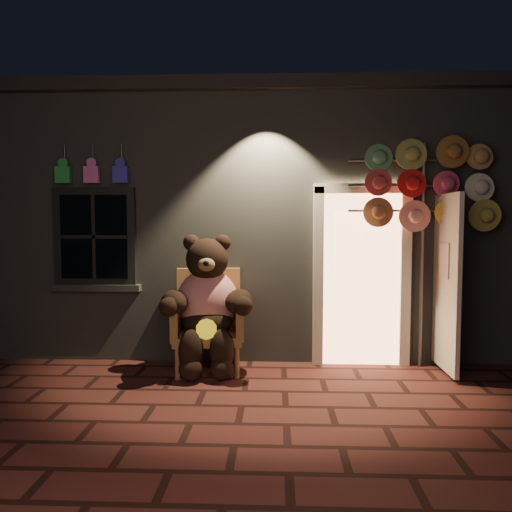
{
  "coord_description": "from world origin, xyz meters",
  "views": [
    {
      "loc": [
        0.33,
        -4.58,
        1.74
      ],
      "look_at": [
        0.1,
        1.0,
        1.35
      ],
      "focal_mm": 35.0,
      "sensor_mm": 36.0,
      "label": 1
    }
  ],
  "objects": [
    {
      "name": "ground",
      "position": [
        0.0,
        0.0,
        0.0
      ],
      "size": [
        60.0,
        60.0,
        0.0
      ],
      "primitive_type": "plane",
      "color": "#4E231D",
      "rests_on": "ground"
    },
    {
      "name": "shop_building",
      "position": [
        0.0,
        3.99,
        1.74
      ],
      "size": [
        7.3,
        5.95,
        3.51
      ],
      "color": "slate",
      "rests_on": "ground"
    },
    {
      "name": "wicker_armchair",
      "position": [
        -0.48,
        1.2,
        0.58
      ],
      "size": [
        0.87,
        0.8,
        1.17
      ],
      "rotation": [
        0.0,
        0.0,
        0.1
      ],
      "color": "#AF7B43",
      "rests_on": "ground"
    },
    {
      "name": "teddy_bear",
      "position": [
        -0.47,
        1.05,
        0.8
      ],
      "size": [
        1.14,
        0.93,
        1.57
      ],
      "rotation": [
        0.0,
        0.0,
        0.1
      ],
      "color": "red",
      "rests_on": "ground"
    },
    {
      "name": "hat_rack",
      "position": [
        2.08,
        1.28,
        2.13
      ],
      "size": [
        1.68,
        0.22,
        2.67
      ],
      "color": "#59595E",
      "rests_on": "ground"
    }
  ]
}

